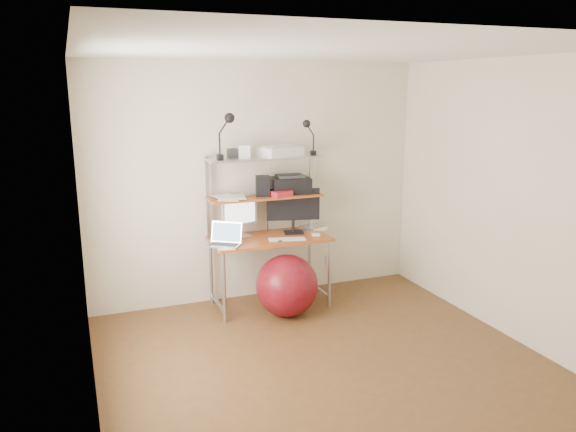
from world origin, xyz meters
The scene contains 20 objects.
room centered at (0.00, 0.00, 1.25)m, with size 3.60×3.60×3.60m.
computer_desk centered at (0.00, 1.50, 0.96)m, with size 1.20×0.60×1.57m.
wall_outlet centered at (0.85, 1.79, 0.30)m, with size 0.08×0.01×0.12m, color silver.
monitor_silver centered at (-0.27, 1.59, 0.98)m, with size 0.40×0.20×0.46m.
monitor_black centered at (0.29, 1.52, 1.02)m, with size 0.55×0.20×0.56m.
laptop centered at (-0.49, 1.34, 0.79)m, with size 0.40×0.38×0.27m.
keyboard centered at (0.13, 1.29, 0.75)m, with size 0.37×0.11×0.01m, color silver.
mouse centered at (0.46, 1.32, 0.75)m, with size 0.08×0.05×0.02m, color silver.
mac_mini centered at (0.54, 1.56, 0.76)m, with size 0.22×0.22×0.04m, color silver.
phone centered at (0.05, 1.31, 0.74)m, with size 0.07×0.12×0.01m, color black.
printer centered at (0.29, 1.61, 1.24)m, with size 0.43×0.31×0.19m.
nas_cube centered at (-0.03, 1.57, 1.25)m, with size 0.14×0.14×0.21m, color black.
red_box centered at (0.14, 1.47, 1.18)m, with size 0.20×0.13×0.06m, color #AE1B26.
scanner centered at (0.16, 1.56, 1.60)m, with size 0.47×0.37×0.11m.
box_white centered at (-0.23, 1.53, 1.62)m, with size 0.11×0.09×0.13m, color silver.
box_grey centered at (-0.32, 1.62, 1.60)m, with size 0.09×0.09×0.09m, color #2D2C2F.
clip_lamp_left centered at (-0.40, 1.48, 1.88)m, with size 0.18×0.10×0.45m.
clip_lamp_right centered at (0.45, 1.51, 1.82)m, with size 0.15×0.08×0.36m.
exercise_ball centered at (0.07, 1.14, 0.31)m, with size 0.62×0.62×0.62m, color maroon.
paper_stack centered at (-0.38, 1.56, 1.16)m, with size 0.34×0.40×0.02m.
Camera 1 is at (-1.84, -3.78, 2.26)m, focal length 35.00 mm.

